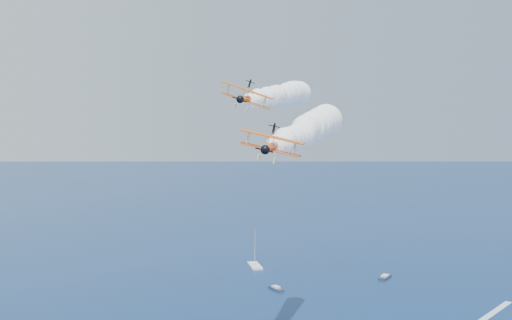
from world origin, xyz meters
TOP-DOWN VIEW (x-y plane):
  - biplane_lead at (9.75, 29.46)m, footprint 12.62×13.20m
  - biplane_trail at (-7.85, 0.38)m, footprint 10.23×10.76m
  - smoke_trail_lead at (30.42, 45.89)m, footprint 55.27×54.06m
  - smoke_trail_trail at (12.76, 16.88)m, footprint 55.27×54.14m

SIDE VIEW (x-z plane):
  - biplane_trail at x=-7.85m, z-range 49.28..55.75m
  - smoke_trail_trail at x=12.76m, z-range 49.50..59.49m
  - biplane_lead at x=9.75m, z-range 55.39..64.07m
  - smoke_trail_lead at x=30.42m, z-range 56.72..66.70m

